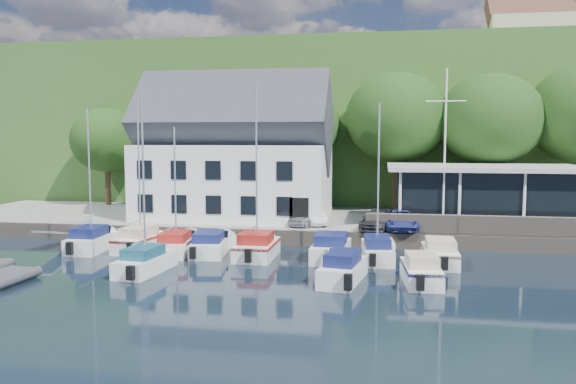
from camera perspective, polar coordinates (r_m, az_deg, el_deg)
name	(u,v)px	position (r m, az deg, el deg)	size (l,w,h in m)	color
ground	(291,293)	(26.01, 0.35, -10.18)	(180.00, 180.00, 0.00)	black
quay	(328,224)	(42.90, 4.10, -3.23)	(60.00, 13.00, 1.00)	gray
quay_face	(319,239)	(36.52, 3.12, -4.78)	(60.00, 0.30, 1.00)	#6A6054
hillside	(356,131)	(86.80, 6.95, 6.17)	(160.00, 75.00, 16.00)	#2F5620
field_patch	(408,81)	(95.22, 12.14, 10.94)	(50.00, 30.00, 0.30)	#516030
farmhouse	(528,34)	(79.86, 23.22, 14.54)	(10.40, 7.00, 8.20)	#C5B592
harbor_building	(235,160)	(42.68, -5.40, 3.26)	(14.40, 8.20, 8.70)	white
club_pavilion	(483,195)	(41.50, 19.22, -0.28)	(13.20, 7.20, 4.10)	black
seawall	(512,226)	(37.38, 21.83, -3.22)	(18.00, 0.50, 1.20)	#6A6054
gangway	(68,244)	(40.08, -21.48, -4.96)	(1.20, 6.00, 1.40)	silver
car_silver	(305,217)	(38.77, 1.77, -2.56)	(1.35, 3.36, 1.15)	#B5B5BA
car_white	(317,217)	(39.17, 2.93, -2.53)	(1.15, 3.29, 1.08)	silver
car_dgrey	(377,220)	(37.69, 9.02, -2.80)	(1.72, 4.24, 1.23)	#28282D
car_blue	(400,219)	(37.74, 11.35, -2.72)	(1.57, 3.98, 1.36)	navy
flagpole	(445,150)	(37.75, 15.64, 4.12)	(2.51, 0.20, 10.47)	white
tree_0	(107,157)	(52.91, -17.90, 3.44)	(6.34, 6.34, 8.66)	black
tree_2	(295,147)	(47.34, 0.71, 4.55)	(7.62, 7.62, 10.42)	black
tree_3	(396,142)	(47.29, 10.91, 5.05)	(8.35, 8.35, 11.42)	black
tree_4	(490,144)	(47.10, 19.80, 4.62)	(8.11, 8.11, 11.08)	black
boat_r1_0	(89,175)	(36.75, -19.53, 1.64)	(2.01, 5.96, 9.48)	white
boat_r1_1	(139,175)	(35.86, -14.88, 1.71)	(1.93, 5.91, 9.52)	white
boat_r1_2	(175,185)	(34.48, -11.39, 0.74)	(2.03, 6.10, 8.44)	white
boat_r1_3	(210,243)	(34.40, -7.95, -5.13)	(2.10, 5.82, 1.41)	white
boat_r1_4	(257,178)	(32.60, -3.22, 1.46)	(2.29, 5.74, 9.45)	white
boat_r1_5	(331,246)	(32.67, 4.40, -5.51)	(2.25, 5.79, 1.57)	white
boat_r1_6	(378,185)	(32.33, 9.16, 0.73)	(1.77, 6.35, 8.74)	white
boat_r1_7	(440,251)	(32.55, 15.17, -5.83)	(2.01, 5.83, 1.47)	white
boat_r2_1	(144,190)	(29.95, -14.45, 0.21)	(1.81, 6.01, 8.70)	white
boat_r2_3	(343,266)	(27.86, 5.61, -7.50)	(1.79, 6.08, 1.54)	white
boat_r2_4	(421,268)	(28.16, 13.37, -7.55)	(1.79, 5.31, 1.48)	white
dinghy_1	(4,276)	(30.60, -26.88, -7.64)	(1.97, 3.28, 0.77)	#3B3B40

